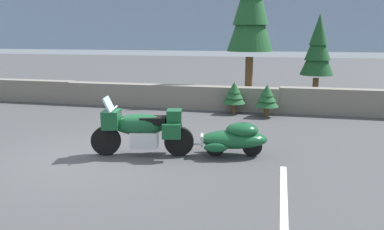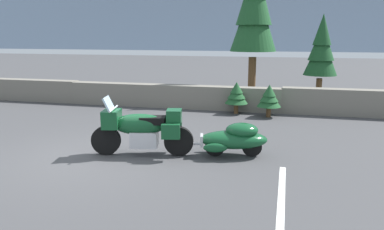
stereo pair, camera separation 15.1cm
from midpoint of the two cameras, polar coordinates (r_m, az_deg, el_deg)
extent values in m
plane|color=#424244|center=(8.79, -15.16, -6.12)|extent=(80.00, 80.00, 0.00)
cube|color=slate|center=(14.14, -3.74, 2.84)|extent=(8.00, 0.52, 0.85)
cube|color=#7F93AD|center=(103.61, 11.19, 14.74)|extent=(240.00, 80.00, 16.00)
cylinder|color=black|center=(8.77, -13.31, -3.80)|extent=(0.67, 0.27, 0.66)
cylinder|color=black|center=(8.51, -2.47, -3.97)|extent=(0.67, 0.27, 0.66)
cube|color=silver|center=(8.58, -7.65, -3.58)|extent=(0.68, 0.55, 0.36)
ellipsoid|color=#144C28|center=(8.52, -8.38, -1.43)|extent=(1.26, 0.68, 0.48)
cube|color=#144C28|center=(8.62, -12.50, -0.62)|extent=(0.46, 0.58, 0.40)
cube|color=#9EB7C6|center=(8.56, -12.93, 1.54)|extent=(0.27, 0.47, 0.34)
cube|color=black|center=(8.45, -6.39, -0.79)|extent=(0.62, 0.47, 0.16)
cube|color=#144C28|center=(8.38, -3.19, -0.14)|extent=(0.40, 0.46, 0.28)
cube|color=#144C28|center=(8.16, -3.68, -2.51)|extent=(0.42, 0.24, 0.32)
cube|color=#144C28|center=(8.74, -3.34, -1.52)|extent=(0.42, 0.24, 0.32)
cylinder|color=silver|center=(8.56, -12.25, 0.88)|extent=(0.18, 0.69, 0.04)
cylinder|color=silver|center=(8.70, -13.07, -2.22)|extent=(0.26, 0.12, 0.54)
cylinder|color=black|center=(8.53, 3.01, -4.71)|extent=(0.45, 0.19, 0.44)
cylinder|color=black|center=(8.59, 8.53, -4.70)|extent=(0.45, 0.19, 0.44)
ellipsoid|color=#144C28|center=(8.51, 5.81, -3.68)|extent=(1.61, 0.97, 0.40)
ellipsoid|color=#144C28|center=(8.47, 7.05, -2.24)|extent=(0.82, 0.70, 0.32)
cube|color=silver|center=(8.49, 1.01, -3.80)|extent=(0.12, 0.33, 0.24)
ellipsoid|color=#144C28|center=(8.21, 3.08, -4.95)|extent=(0.54, 0.24, 0.20)
ellipsoid|color=#144C28|center=(8.82, 2.95, -3.74)|extent=(0.54, 0.24, 0.20)
cylinder|color=silver|center=(8.52, -1.63, -4.36)|extent=(0.70, 0.19, 0.05)
cylinder|color=brown|center=(15.72, 8.26, 5.39)|extent=(0.31, 0.31, 1.78)
cone|color=#1E5128|center=(15.63, 8.55, 14.65)|extent=(1.83, 1.83, 2.82)
cylinder|color=brown|center=(15.72, 17.78, 3.49)|extent=(0.23, 0.23, 1.00)
cone|color=#194723|center=(15.58, 18.12, 8.66)|extent=(1.27, 1.27, 1.58)
cone|color=#194723|center=(15.57, 18.23, 10.40)|extent=(0.99, 0.99, 1.38)
cone|color=#194723|center=(15.57, 18.35, 12.15)|extent=(0.70, 0.70, 1.18)
cylinder|color=brown|center=(12.76, 10.79, 0.43)|extent=(0.15, 0.15, 0.31)
cone|color=#1E5128|center=(12.68, 10.87, 2.39)|extent=(0.78, 0.78, 0.49)
cone|color=#1E5128|center=(12.66, 10.89, 3.05)|extent=(0.61, 0.61, 0.43)
cone|color=#1E5128|center=(12.64, 10.92, 3.71)|extent=(0.43, 0.43, 0.37)
cylinder|color=brown|center=(13.15, 5.99, 0.92)|extent=(0.15, 0.15, 0.32)
cone|color=#1E5128|center=(13.07, 6.04, 2.86)|extent=(0.79, 0.79, 0.50)
cone|color=#1E5128|center=(13.04, 6.05, 3.51)|extent=(0.61, 0.61, 0.44)
cone|color=#1E5128|center=(13.02, 6.07, 4.16)|extent=(0.43, 0.43, 0.37)
cube|color=silver|center=(6.41, 13.00, -12.91)|extent=(0.12, 3.60, 0.01)
camera|label=1|loc=(0.08, -90.49, -0.11)|focal=35.41mm
camera|label=2|loc=(0.08, 89.51, 0.11)|focal=35.41mm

